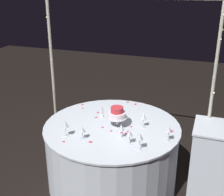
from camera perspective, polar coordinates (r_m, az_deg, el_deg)
The scene contains 33 objects.
ground_plane at distance 3.61m, azimuth -0.00°, elevation -15.79°, with size 12.00×12.00×0.00m, color black.
decorative_arch at distance 3.43m, azimuth 2.73°, elevation 7.35°, with size 2.00×0.06×2.05m.
main_table at distance 3.40m, azimuth -0.00°, elevation -10.84°, with size 1.47×1.47×0.74m.
side_table at distance 3.48m, azimuth 18.90°, elevation -10.98°, with size 0.49×0.49×0.77m.
tiered_cake at distance 3.15m, azimuth 0.97°, elevation -3.06°, with size 0.22×0.22×0.22m.
wine_glass_0 at distance 2.98m, azimuth -8.96°, elevation -5.01°, with size 0.07×0.07×0.18m.
wine_glass_1 at distance 2.92m, azimuth 10.83°, elevation -5.95°, with size 0.06×0.06×0.17m.
wine_glass_2 at distance 3.14m, azimuth 6.06°, elevation -3.60°, with size 0.06×0.06×0.17m.
wine_glass_3 at distance 2.73m, azimuth 5.35°, elevation -7.44°, with size 0.06×0.06×0.18m.
wine_glass_4 at distance 2.83m, azimuth 3.36°, elevation -6.79°, with size 0.06×0.06×0.15m.
wine_glass_5 at distance 2.93m, azimuth -5.73°, elevation -6.02°, with size 0.06×0.06×0.14m.
wine_glass_6 at distance 2.93m, azimuth 1.80°, elevation -5.77°, with size 0.06×0.06×0.16m.
cake_knife at distance 3.49m, azimuth -1.86°, elevation -2.90°, with size 0.13×0.28×0.01m.
rose_petal_0 at distance 3.51m, azimuth -2.72°, elevation -2.82°, with size 0.04×0.02×0.00m, color red.
rose_petal_1 at distance 3.64m, azimuth 0.94°, elevation -1.87°, with size 0.03×0.02×0.00m, color red.
rose_petal_2 at distance 3.37m, azimuth 1.79°, elevation -3.89°, with size 0.04×0.03×0.00m, color red.
rose_petal_3 at distance 2.91m, azimuth -4.12°, elevation -8.37°, with size 0.04×0.03×0.00m, color red.
rose_petal_4 at distance 3.18m, azimuth -1.83°, elevation -5.62°, with size 0.03×0.02×0.00m, color red.
rose_petal_5 at distance 3.54m, azimuth 2.33°, elevation -2.56°, with size 0.03×0.02×0.00m, color red.
rose_petal_6 at distance 3.02m, azimuth 5.38°, elevation -7.25°, with size 0.04×0.03×0.00m, color red.
rose_petal_7 at distance 3.74m, azimuth -5.69°, elevation -1.29°, with size 0.03×0.02×0.00m, color red.
rose_petal_8 at distance 3.60m, azimuth 0.49°, elevation -2.17°, with size 0.03×0.02×0.00m, color red.
rose_petal_9 at distance 3.75m, azimuth 4.52°, elevation -1.18°, with size 0.04×0.03×0.00m, color red.
rose_petal_10 at distance 3.10m, azimuth 3.07°, elevation -6.41°, with size 0.03×0.02×0.00m, color red.
rose_petal_11 at distance 3.65m, azimuth -5.62°, elevation -1.93°, with size 0.03×0.02×0.00m, color red.
rose_petal_12 at distance 3.81m, azimuth 3.03°, elevation -0.78°, with size 0.04×0.03×0.00m, color red.
rose_petal_13 at distance 3.39m, azimuth -3.05°, elevation -3.74°, with size 0.03×0.02×0.00m, color red.
rose_petal_14 at distance 2.95m, azimuth -9.20°, elevation -8.24°, with size 0.03×0.02×0.00m, color red.
rose_petal_15 at distance 3.07m, azimuth 1.89°, elevation -6.67°, with size 0.04×0.02×0.00m, color red.
rose_petal_16 at distance 3.16m, azimuth 11.43°, elevation -6.21°, with size 0.03×0.02×0.00m, color red.
rose_petal_17 at distance 3.10m, azimuth -0.17°, elevation -6.31°, with size 0.03×0.02×0.00m, color red.
rose_petal_18 at distance 3.06m, azimuth 2.64°, elevation -6.78°, with size 0.03×0.02×0.00m, color red.
rose_petal_19 at distance 3.19m, azimuth 3.71°, elevation -5.52°, with size 0.03×0.02×0.00m, color red.
Camera 1 is at (0.95, -2.70, 2.21)m, focal length 47.79 mm.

